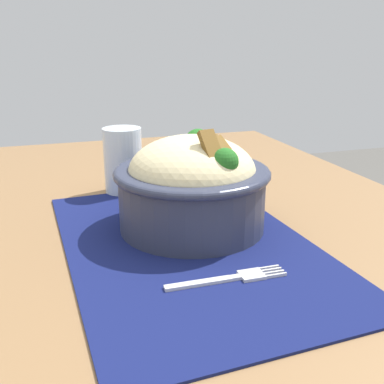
% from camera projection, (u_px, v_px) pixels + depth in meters
% --- Properties ---
extents(table, '(1.36, 0.81, 0.73)m').
position_uv_depth(table, '(192.00, 296.00, 0.58)').
color(table, olive).
rests_on(table, ground_plane).
extents(placemat, '(0.47, 0.31, 0.00)m').
position_uv_depth(placemat, '(186.00, 244.00, 0.57)').
color(placemat, '#11194C').
rests_on(placemat, table).
extents(bowl, '(0.21, 0.21, 0.14)m').
position_uv_depth(bowl, '(192.00, 184.00, 0.60)').
color(bowl, '#2D3347').
rests_on(bowl, placemat).
extents(fork, '(0.02, 0.13, 0.00)m').
position_uv_depth(fork, '(232.00, 278.00, 0.48)').
color(fork, silver).
rests_on(fork, placemat).
extents(drinking_glass, '(0.06, 0.06, 0.11)m').
position_uv_depth(drinking_glass, '(123.00, 165.00, 0.76)').
color(drinking_glass, silver).
rests_on(drinking_glass, table).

